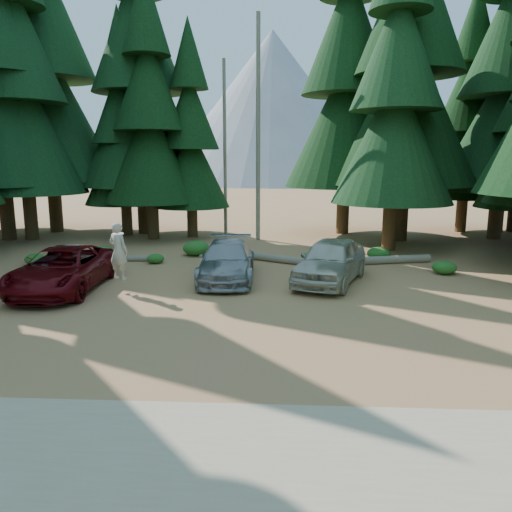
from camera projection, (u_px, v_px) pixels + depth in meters
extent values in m
plane|color=#AB8148|center=(204.00, 321.00, 14.02)|extent=(160.00, 160.00, 0.00)
cube|color=tan|center=(139.00, 456.00, 7.65)|extent=(26.00, 3.50, 0.01)
cylinder|color=slate|center=(258.00, 130.00, 27.03)|extent=(0.24, 0.24, 12.00)
cylinder|color=slate|center=(225.00, 150.00, 28.80)|extent=(0.20, 0.20, 10.00)
cone|color=gray|center=(272.00, 108.00, 94.62)|extent=(44.00, 44.00, 28.00)
cone|color=gray|center=(235.00, 132.00, 105.61)|extent=(36.00, 36.00, 20.00)
imported|color=#62080E|center=(63.00, 269.00, 17.18)|extent=(2.64, 5.43, 1.49)
imported|color=#9A9CA1|center=(227.00, 261.00, 18.79)|extent=(2.19, 5.00, 1.43)
imported|color=beige|center=(331.00, 261.00, 18.28)|extent=(3.45, 5.17, 1.63)
imported|color=beige|center=(118.00, 251.00, 16.85)|extent=(0.83, 0.68, 1.94)
cylinder|color=white|center=(118.00, 234.00, 16.78)|extent=(0.36, 0.36, 0.04)
cylinder|color=slate|center=(108.00, 258.00, 22.22)|extent=(3.61, 0.35, 0.26)
cylinder|color=slate|center=(280.00, 259.00, 21.86)|extent=(3.58, 2.13, 0.32)
cylinder|color=slate|center=(372.00, 260.00, 21.53)|extent=(5.30, 1.63, 0.34)
ellipsoid|color=#235F1C|center=(103.00, 252.00, 22.79)|extent=(1.06, 1.06, 0.58)
ellipsoid|color=#235F1C|center=(155.00, 259.00, 21.76)|extent=(0.75, 0.75, 0.41)
ellipsoid|color=#235F1C|center=(196.00, 248.00, 23.51)|extent=(1.26, 1.26, 0.69)
ellipsoid|color=#235F1C|center=(312.00, 258.00, 21.58)|extent=(0.97, 0.97, 0.53)
ellipsoid|color=#235F1C|center=(338.00, 252.00, 22.79)|extent=(1.03, 1.03, 0.57)
ellipsoid|color=#235F1C|center=(379.00, 253.00, 22.53)|extent=(1.03, 1.03, 0.57)
ellipsoid|color=#235F1C|center=(35.00, 259.00, 21.49)|extent=(0.87, 0.87, 0.48)
ellipsoid|color=#235F1C|center=(444.00, 267.00, 19.74)|extent=(0.96, 0.96, 0.53)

